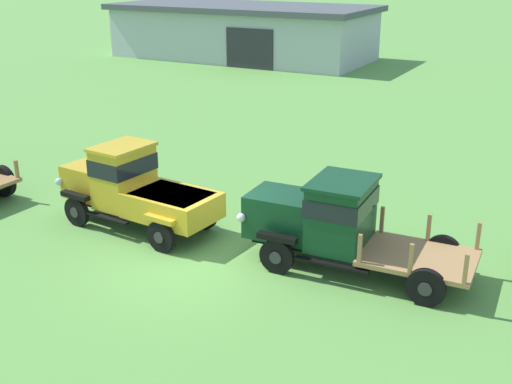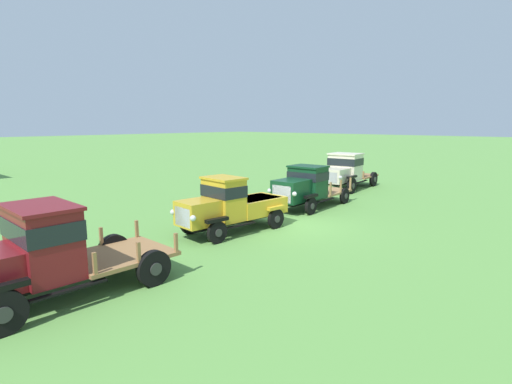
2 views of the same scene
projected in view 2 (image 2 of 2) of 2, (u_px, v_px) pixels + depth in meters
ground_plane at (292, 224)px, 16.04m from camera, size 240.00×240.00×0.00m
vintage_truck_foreground_near at (36, 254)px, 8.84m from camera, size 5.36×2.43×2.23m
vintage_truck_second_in_line at (230, 205)px, 14.70m from camera, size 4.59×2.14×2.09m
vintage_truck_midrow_center at (305, 186)px, 18.71m from camera, size 5.15×2.14×2.03m
vintage_truck_far_side at (344, 170)px, 24.12m from camera, size 5.42×2.52×2.20m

